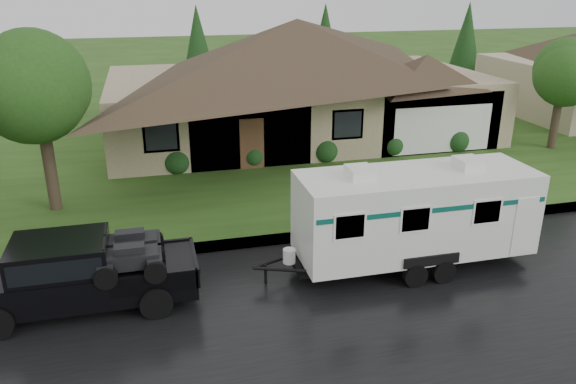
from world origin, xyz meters
name	(u,v)px	position (x,y,z in m)	size (l,w,h in m)	color
ground	(358,269)	(0.00, 0.00, 0.00)	(140.00, 140.00, 0.00)	#2A4B17
road	(387,307)	(0.00, -2.00, 0.01)	(140.00, 8.00, 0.01)	black
curb	(332,233)	(0.00, 2.25, 0.07)	(140.00, 0.50, 0.15)	gray
lawn	(254,132)	(0.00, 15.00, 0.07)	(140.00, 26.00, 0.15)	#2A4B17
house_main	(303,65)	(2.29, 13.84, 3.59)	(19.44, 10.80, 6.90)	gray
tree_left_green	(38,91)	(-8.58, 6.33, 4.19)	(3.52, 3.52, 5.82)	#382B1E
tree_right_green	(564,73)	(12.84, 8.57, 3.59)	(3.00, 3.00, 4.97)	#382B1E
shrub_row	(325,149)	(2.00, 9.30, 0.65)	(13.60, 1.00, 1.00)	#143814
pickup_truck	(74,272)	(-7.29, -0.14, 0.98)	(5.47, 2.08, 1.82)	black
travel_trailer	(415,212)	(1.51, -0.14, 1.61)	(6.75, 2.37, 3.03)	white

